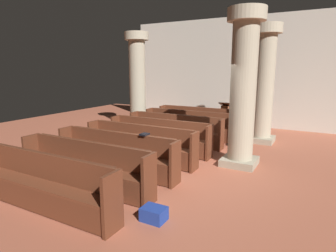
% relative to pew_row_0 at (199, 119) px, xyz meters
% --- Properties ---
extents(ground_plane, '(19.20, 19.20, 0.00)m').
position_rel_pew_row_0_xyz_m(ground_plane, '(1.01, -3.91, -0.50)').
color(ground_plane, '#AD5B42').
extents(back_wall, '(10.00, 0.16, 4.50)m').
position_rel_pew_row_0_xyz_m(back_wall, '(1.01, 2.17, 1.75)').
color(back_wall, beige).
rests_on(back_wall, ground).
extents(pew_row_0, '(3.19, 0.47, 0.94)m').
position_rel_pew_row_0_xyz_m(pew_row_0, '(0.00, 0.00, 0.00)').
color(pew_row_0, brown).
rests_on(pew_row_0, ground).
extents(pew_row_1, '(3.19, 0.46, 0.94)m').
position_rel_pew_row_0_xyz_m(pew_row_1, '(0.00, -1.00, 0.00)').
color(pew_row_1, brown).
rests_on(pew_row_1, ground).
extents(pew_row_2, '(3.19, 0.46, 0.94)m').
position_rel_pew_row_0_xyz_m(pew_row_2, '(0.00, -2.00, 0.00)').
color(pew_row_2, brown).
rests_on(pew_row_2, ground).
extents(pew_row_3, '(3.19, 0.47, 0.94)m').
position_rel_pew_row_0_xyz_m(pew_row_3, '(0.00, -3.00, 0.00)').
color(pew_row_3, brown).
rests_on(pew_row_3, ground).
extents(pew_row_4, '(3.19, 0.46, 0.94)m').
position_rel_pew_row_0_xyz_m(pew_row_4, '(0.00, -4.00, 0.00)').
color(pew_row_4, brown).
rests_on(pew_row_4, ground).
extents(pew_row_5, '(3.19, 0.46, 0.94)m').
position_rel_pew_row_0_xyz_m(pew_row_5, '(0.00, -5.00, 0.00)').
color(pew_row_5, brown).
rests_on(pew_row_5, ground).
extents(pew_row_6, '(3.19, 0.47, 0.94)m').
position_rel_pew_row_0_xyz_m(pew_row_6, '(0.00, -6.00, 0.00)').
color(pew_row_6, brown).
rests_on(pew_row_6, ground).
extents(pew_row_7, '(3.19, 0.46, 0.94)m').
position_rel_pew_row_0_xyz_m(pew_row_7, '(0.00, -7.00, 0.00)').
color(pew_row_7, brown).
rests_on(pew_row_7, ground).
extents(pillar_aisle_side, '(0.92, 0.92, 3.77)m').
position_rel_pew_row_0_xyz_m(pillar_aisle_side, '(2.40, -0.39, 1.46)').
color(pillar_aisle_side, '#9F967E').
rests_on(pillar_aisle_side, ground).
extents(pillar_far_side, '(0.92, 0.92, 3.77)m').
position_rel_pew_row_0_xyz_m(pillar_far_side, '(-2.35, -0.65, 1.46)').
color(pillar_far_side, '#9F967E').
rests_on(pillar_far_side, ground).
extents(pillar_aisle_rear, '(0.90, 0.90, 3.77)m').
position_rel_pew_row_0_xyz_m(pillar_aisle_rear, '(2.40, -3.08, 1.46)').
color(pillar_aisle_rear, '#9F967E').
rests_on(pillar_aisle_rear, ground).
extents(lectern, '(0.48, 0.45, 1.08)m').
position_rel_pew_row_0_xyz_m(lectern, '(0.70, 1.09, -0.05)').
color(lectern, brown).
rests_on(lectern, ground).
extents(hymn_book, '(0.16, 0.22, 0.04)m').
position_rel_pew_row_0_xyz_m(hymn_book, '(0.68, -4.81, 0.46)').
color(hymn_book, black).
rests_on(hymn_book, pew_row_5).
extents(kneeler_box_red, '(0.42, 0.26, 0.21)m').
position_rel_pew_row_0_xyz_m(kneeler_box_red, '(1.93, -1.40, -0.40)').
color(kneeler_box_red, maroon).
rests_on(kneeler_box_red, ground).
extents(kneeler_box_blue, '(0.38, 0.30, 0.22)m').
position_rel_pew_row_0_xyz_m(kneeler_box_blue, '(1.91, -6.43, -0.39)').
color(kneeler_box_blue, navy).
rests_on(kneeler_box_blue, ground).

